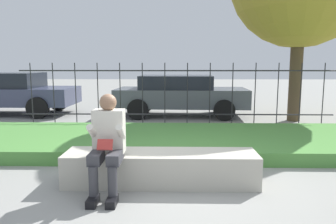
# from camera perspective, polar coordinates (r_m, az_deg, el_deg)

# --- Properties ---
(ground_plane) EXTENTS (60.00, 60.00, 0.00)m
(ground_plane) POSITION_cam_1_polar(r_m,az_deg,el_deg) (4.50, 1.53, -12.33)
(ground_plane) COLOR gray
(stone_bench) EXTENTS (2.55, 0.60, 0.43)m
(stone_bench) POSITION_cam_1_polar(r_m,az_deg,el_deg) (4.44, -1.25, -10.01)
(stone_bench) COLOR #B7B2A3
(stone_bench) RESTS_ON ground_plane
(person_seated_reader) EXTENTS (0.42, 0.73, 1.23)m
(person_seated_reader) POSITION_cam_1_polar(r_m,az_deg,el_deg) (4.08, -10.49, -4.92)
(person_seated_reader) COLOR black
(person_seated_reader) RESTS_ON ground_plane
(grass_berm) EXTENTS (9.90, 2.61, 0.23)m
(grass_berm) POSITION_cam_1_polar(r_m,az_deg,el_deg) (6.39, 1.45, -4.99)
(grass_berm) COLOR #4C893D
(grass_berm) RESTS_ON ground_plane
(iron_fence) EXTENTS (7.90, 0.03, 1.62)m
(iron_fence) POSITION_cam_1_polar(r_m,az_deg,el_deg) (8.24, 1.42, 3.19)
(iron_fence) COLOR #232326
(iron_fence) RESTS_ON ground_plane
(car_parked_left) EXTENTS (4.23, 1.94, 1.32)m
(car_parked_left) POSITION_cam_1_polar(r_m,az_deg,el_deg) (11.60, -26.35, 3.16)
(car_parked_left) COLOR #383D56
(car_parked_left) RESTS_ON ground_plane
(car_parked_center) EXTENTS (4.02, 1.97, 1.24)m
(car_parked_center) POSITION_cam_1_polar(r_m,az_deg,el_deg) (10.07, 2.12, 3.14)
(car_parked_center) COLOR #4C5156
(car_parked_center) RESTS_ON ground_plane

